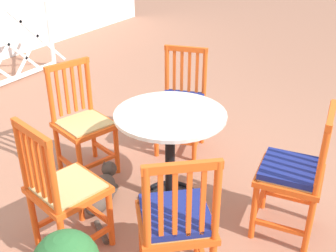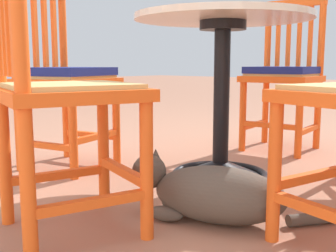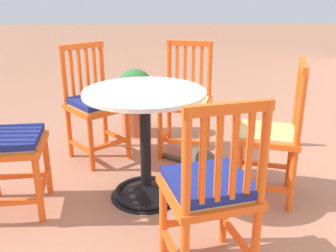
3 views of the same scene
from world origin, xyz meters
name	(u,v)px [view 2 (image 2 of 3)]	position (x,y,z in m)	size (l,w,h in m)	color
ground_plane	(238,168)	(0.00, 0.00, 0.00)	(24.00, 24.00, 0.00)	#A36B51
cafe_table	(221,118)	(-0.06, 0.25, 0.28)	(0.76, 0.76, 0.73)	black
orange_chair_by_planter	(284,76)	(0.07, -0.58, 0.45)	(0.44, 0.44, 0.91)	#EA5619
orange_chair_at_corner	(64,79)	(0.67, 0.56, 0.45)	(0.49, 0.49, 0.91)	#EA5619
orange_chair_facing_out	(60,94)	(-0.05, 1.06, 0.43)	(0.50, 0.50, 0.91)	#EA5619
tabby_cat	(208,193)	(-0.32, 0.68, 0.10)	(0.63, 0.49, 0.23)	#4C4238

